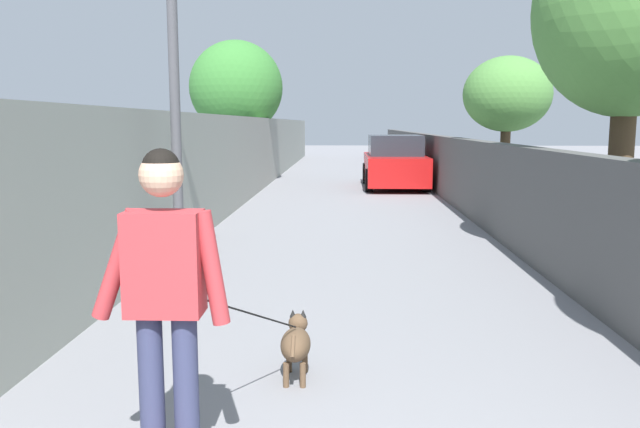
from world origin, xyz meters
name	(u,v)px	position (x,y,z in m)	size (l,w,h in m)	color
ground_plane	(347,203)	(14.00, 0.00, 0.00)	(80.00, 80.00, 0.00)	gray
wall_left	(224,165)	(12.00, 2.56, 1.02)	(48.00, 0.30, 2.04)	#999E93
fence_right	(472,178)	(12.00, -2.56, 0.77)	(48.00, 0.30, 1.55)	#4C4C4C
tree_left_mid	(236,88)	(19.00, 3.48, 2.98)	(2.92, 2.92, 4.45)	#473523
tree_right_far	(507,95)	(13.00, -3.45, 2.48)	(1.89, 1.89, 3.32)	#473523
tree_right_distant	(631,12)	(7.50, -3.59, 3.28)	(2.43, 2.43, 4.67)	#473523
lamp_post	(173,45)	(6.34, 2.01, 2.76)	(0.36, 0.36, 4.00)	#4C4C51
person_skateboarder	(165,285)	(2.09, 0.95, 1.06)	(0.22, 0.71, 1.67)	#333859
dog	(296,342)	(3.48, 0.40, 0.27)	(1.72, 0.67, 1.06)	brown
car_near	(395,163)	(17.66, -1.41, 0.71)	(3.97, 1.80, 1.54)	#B71414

